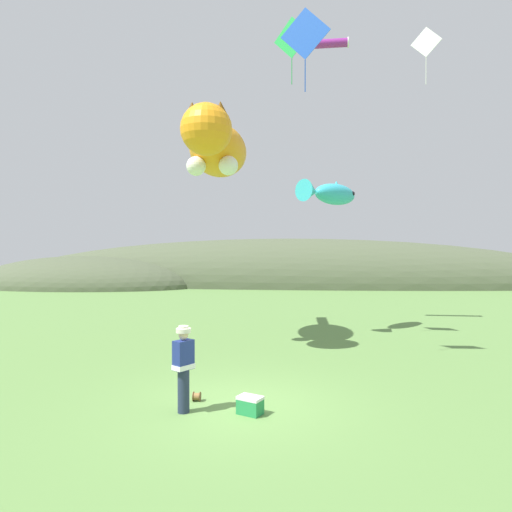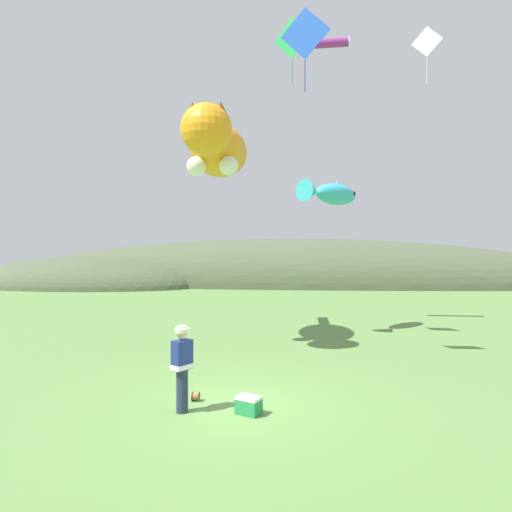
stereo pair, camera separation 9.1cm
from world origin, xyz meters
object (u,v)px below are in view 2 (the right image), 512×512
object	(u,v)px
kite_fish_windsock	(331,193)
kite_diamond_white	(427,42)
kite_tube_streamer	(320,44)
kite_diamond_green	(292,38)
kite_giant_cat	(217,148)
festival_attendant	(182,366)
picnic_cooler	(249,405)
kite_diamond_blue	(305,34)
kite_spool	(196,396)

from	to	relation	value
kite_fish_windsock	kite_diamond_white	size ratio (longest dim) A/B	1.55
kite_tube_streamer	kite_diamond_green	distance (m)	3.88
kite_giant_cat	festival_attendant	bearing A→B (deg)	-85.19
kite_fish_windsock	kite_diamond_white	bearing A→B (deg)	-39.28
picnic_cooler	kite_fish_windsock	xyz separation A→B (m)	(2.14, 9.16, 5.34)
kite_giant_cat	kite_tube_streamer	xyz separation A→B (m)	(3.65, 3.89, 5.15)
picnic_cooler	kite_tube_streamer	world-z (taller)	kite_tube_streamer
picnic_cooler	kite_diamond_blue	bearing A→B (deg)	73.56
kite_spool	kite_diamond_blue	bearing A→B (deg)	52.86
festival_attendant	kite_diamond_blue	bearing A→B (deg)	57.11
festival_attendant	picnic_cooler	bearing A→B (deg)	1.79
kite_giant_cat	kite_fish_windsock	xyz separation A→B (m)	(4.06, 2.66, -1.29)
kite_fish_windsock	kite_tube_streamer	bearing A→B (deg)	108.29
kite_diamond_blue	kite_diamond_white	bearing A→B (deg)	35.74
kite_diamond_white	kite_diamond_green	world-z (taller)	kite_diamond_green
picnic_cooler	kite_fish_windsock	distance (m)	10.82
picnic_cooler	kite_tube_streamer	distance (m)	15.80
kite_spool	kite_tube_streamer	distance (m)	15.62
kite_tube_streamer	kite_spool	bearing A→B (deg)	-107.08
picnic_cooler	kite_diamond_white	distance (m)	13.11
kite_tube_streamer	kite_giant_cat	bearing A→B (deg)	-133.17
kite_diamond_white	kite_giant_cat	bearing A→B (deg)	-178.39
kite_spool	kite_giant_cat	world-z (taller)	kite_giant_cat
kite_spool	kite_fish_windsock	size ratio (longest dim) A/B	0.07
kite_giant_cat	kite_tube_streamer	size ratio (longest dim) A/B	2.72
kite_giant_cat	kite_diamond_blue	bearing A→B (deg)	-41.68
kite_giant_cat	kite_fish_windsock	world-z (taller)	kite_giant_cat
kite_giant_cat	kite_diamond_blue	xyz separation A→B (m)	(3.03, -2.70, 2.53)
kite_tube_streamer	kite_diamond_green	xyz separation A→B (m)	(-1.06, -3.50, -1.30)
kite_diamond_blue	kite_fish_windsock	bearing A→B (deg)	79.23
kite_fish_windsock	kite_diamond_green	world-z (taller)	kite_diamond_green
kite_diamond_white	kite_spool	bearing A→B (deg)	-136.70
kite_diamond_white	kite_diamond_blue	bearing A→B (deg)	-144.26
festival_attendant	picnic_cooler	size ratio (longest dim) A/B	3.05
festival_attendant	kite_diamond_white	world-z (taller)	kite_diamond_white
festival_attendant	kite_fish_windsock	world-z (taller)	kite_fish_windsock
kite_diamond_white	kite_diamond_blue	world-z (taller)	kite_diamond_white
kite_tube_streamer	kite_diamond_green	world-z (taller)	kite_tube_streamer
kite_spool	kite_diamond_green	xyz separation A→B (m)	(1.93, 6.23, 10.56)
festival_attendant	kite_giant_cat	bearing A→B (deg)	94.81
kite_diamond_green	kite_giant_cat	bearing A→B (deg)	-171.50
kite_spool	kite_tube_streamer	bearing A→B (deg)	72.92
festival_attendant	kite_giant_cat	distance (m)	8.80
festival_attendant	kite_spool	xyz separation A→B (m)	(0.11, 0.70, -0.85)
picnic_cooler	kite_giant_cat	size ratio (longest dim) A/B	0.08
kite_diamond_green	kite_diamond_blue	bearing A→B (deg)	-81.87
kite_giant_cat	picnic_cooler	bearing A→B (deg)	-73.59
kite_spool	kite_diamond_white	size ratio (longest dim) A/B	0.11
kite_diamond_blue	festival_attendant	bearing A→B (deg)	-122.89
kite_spool	kite_diamond_green	bearing A→B (deg)	72.74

